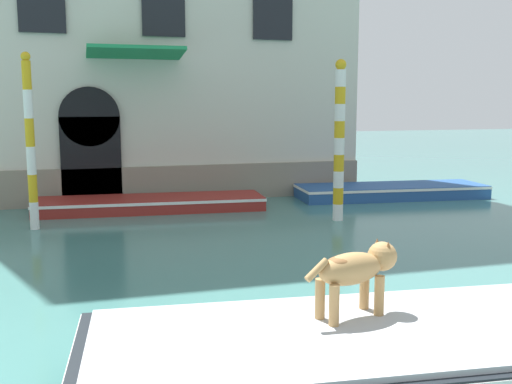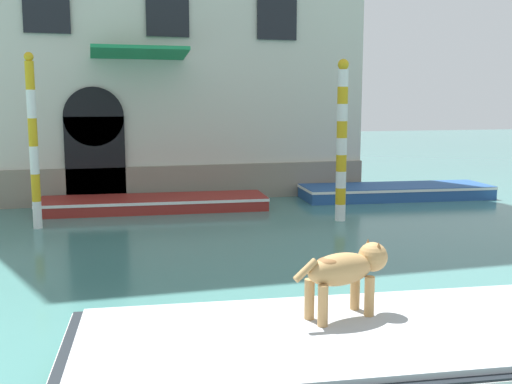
{
  "view_description": "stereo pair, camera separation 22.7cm",
  "coord_description": "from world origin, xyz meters",
  "px_view_note": "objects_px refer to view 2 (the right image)",
  "views": [
    {
      "loc": [
        -1.31,
        1.65,
        3.04
      ],
      "look_at": [
        2.18,
        13.39,
        1.2
      ],
      "focal_mm": 42.0,
      "sensor_mm": 36.0,
      "label": 1
    },
    {
      "loc": [
        -1.1,
        1.59,
        3.04
      ],
      "look_at": [
        2.18,
        13.39,
        1.2
      ],
      "focal_mm": 42.0,
      "sensor_mm": 36.0,
      "label": 2
    }
  ],
  "objects_px": {
    "boat_foreground": "(475,352)",
    "boat_moored_far": "(396,191)",
    "mooring_pole_2": "(342,140)",
    "boat_moored_near_palazzo": "(154,203)",
    "dog_on_deck": "(347,269)",
    "mooring_pole_0": "(33,141)"
  },
  "relations": [
    {
      "from": "boat_foreground",
      "to": "boat_moored_far",
      "type": "xyz_separation_m",
      "value": [
        5.49,
        11.83,
        -0.17
      ]
    },
    {
      "from": "boat_moored_far",
      "to": "mooring_pole_2",
      "type": "bearing_deg",
      "value": -131.88
    },
    {
      "from": "boat_foreground",
      "to": "mooring_pole_2",
      "type": "relative_size",
      "value": 2.13
    },
    {
      "from": "boat_moored_far",
      "to": "mooring_pole_2",
      "type": "distance_m",
      "value": 4.7
    },
    {
      "from": "boat_moored_near_palazzo",
      "to": "mooring_pole_2",
      "type": "xyz_separation_m",
      "value": [
        4.49,
        -2.84,
        1.88
      ]
    },
    {
      "from": "boat_foreground",
      "to": "boat_moored_far",
      "type": "height_order",
      "value": "boat_foreground"
    },
    {
      "from": "boat_moored_far",
      "to": "mooring_pole_2",
      "type": "height_order",
      "value": "mooring_pole_2"
    },
    {
      "from": "boat_foreground",
      "to": "dog_on_deck",
      "type": "relative_size",
      "value": 7.46
    },
    {
      "from": "boat_moored_far",
      "to": "mooring_pole_0",
      "type": "height_order",
      "value": "mooring_pole_0"
    },
    {
      "from": "mooring_pole_0",
      "to": "boat_moored_near_palazzo",
      "type": "bearing_deg",
      "value": 30.61
    },
    {
      "from": "mooring_pole_0",
      "to": "mooring_pole_2",
      "type": "distance_m",
      "value": 7.57
    },
    {
      "from": "mooring_pole_2",
      "to": "mooring_pole_0",
      "type": "bearing_deg",
      "value": 171.95
    },
    {
      "from": "boat_moored_far",
      "to": "mooring_pole_2",
      "type": "relative_size",
      "value": 1.5
    },
    {
      "from": "boat_moored_near_palazzo",
      "to": "boat_foreground",
      "type": "bearing_deg",
      "value": -75.07
    },
    {
      "from": "mooring_pole_0",
      "to": "dog_on_deck",
      "type": "bearing_deg",
      "value": -67.6
    },
    {
      "from": "boat_foreground",
      "to": "boat_moored_far",
      "type": "distance_m",
      "value": 13.04
    },
    {
      "from": "boat_moored_near_palazzo",
      "to": "mooring_pole_2",
      "type": "distance_m",
      "value": 5.63
    },
    {
      "from": "boat_moored_near_palazzo",
      "to": "mooring_pole_2",
      "type": "height_order",
      "value": "mooring_pole_2"
    },
    {
      "from": "boat_foreground",
      "to": "mooring_pole_2",
      "type": "height_order",
      "value": "mooring_pole_2"
    },
    {
      "from": "boat_foreground",
      "to": "dog_on_deck",
      "type": "bearing_deg",
      "value": 164.3
    },
    {
      "from": "boat_moored_near_palazzo",
      "to": "boat_moored_far",
      "type": "bearing_deg",
      "value": 5.05
    },
    {
      "from": "mooring_pole_0",
      "to": "mooring_pole_2",
      "type": "bearing_deg",
      "value": -8.05
    }
  ]
}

